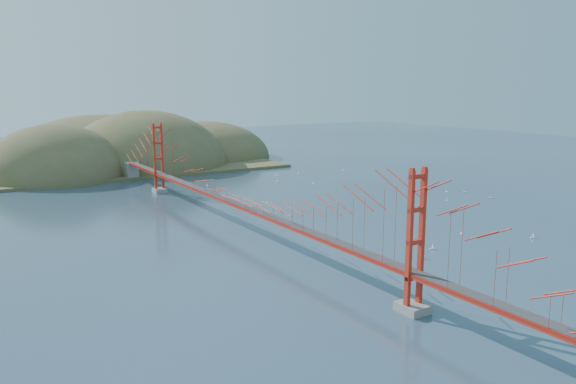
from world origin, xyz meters
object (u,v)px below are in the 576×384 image
sailboat_0 (422,257)px  sailboat_1 (420,205)px  sailboat_2 (533,237)px  bridge (239,175)px

sailboat_0 → sailboat_1: 26.84m
sailboat_2 → sailboat_0: bearing=176.4°
bridge → sailboat_1: 30.40m
sailboat_1 → bridge: bearing=177.6°
sailboat_1 → sailboat_2: sailboat_1 is taller
sailboat_0 → sailboat_1: size_ratio=1.13×
sailboat_1 → sailboat_2: size_ratio=1.02×
sailboat_0 → sailboat_2: size_ratio=1.15×
bridge → sailboat_1: bearing=-2.4°
sailboat_2 → sailboat_1: bearing=85.3°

